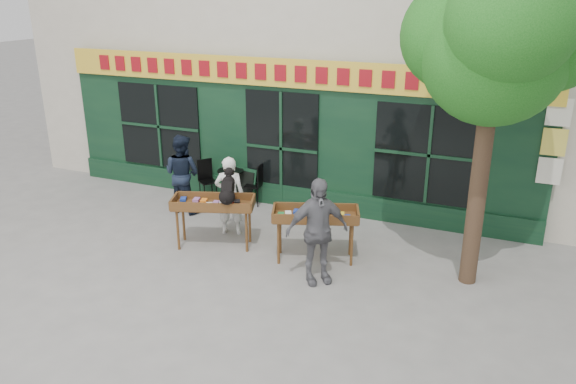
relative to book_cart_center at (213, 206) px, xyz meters
name	(u,v)px	position (x,y,z in m)	size (l,w,h in m)	color
ground	(234,245)	(0.34, 0.15, -0.82)	(80.00, 80.00, 0.00)	slate
street_tree	(501,30)	(4.68, 0.51, 3.29)	(3.05, 2.90, 5.60)	#382619
book_cart_center	(213,206)	(0.00, 0.00, 0.00)	(1.62, 1.07, 0.99)	brown
dog	(228,186)	(0.35, -0.05, 0.47)	(0.34, 0.60, 0.60)	black
woman	(230,196)	(0.00, 0.65, -0.02)	(0.59, 0.38, 1.61)	silver
book_cart_right	(315,218)	(1.97, 0.21, 0.00)	(1.62, 1.09, 0.99)	brown
man_right	(317,231)	(2.27, -0.54, 0.10)	(1.08, 0.45, 1.84)	#5C5B60
bistro_table	(231,179)	(-0.83, 2.22, -0.28)	(0.60, 0.60, 0.76)	black
bistro_chair_left	(206,176)	(-1.45, 2.17, -0.26)	(0.51, 0.51, 0.95)	black
bistro_chair_right	(257,182)	(-0.19, 2.28, -0.26)	(0.40, 0.40, 0.95)	black
potted_plant	(230,164)	(-0.83, 2.22, 0.09)	(0.15, 0.10, 0.29)	gray
man_left	(182,174)	(-1.53, 1.32, 0.05)	(0.84, 0.66, 1.74)	black
chalkboard	(245,185)	(-0.53, 2.34, -0.42)	(0.58, 0.29, 0.79)	black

